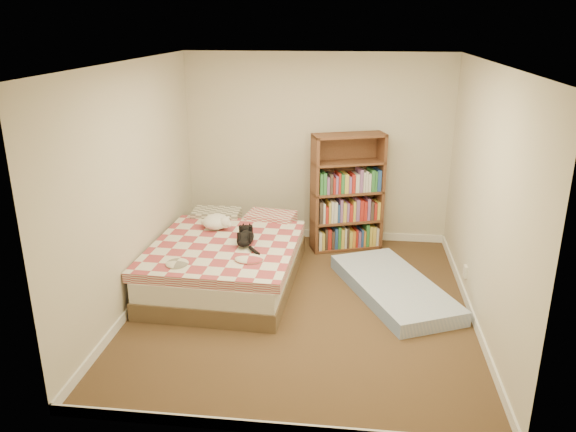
# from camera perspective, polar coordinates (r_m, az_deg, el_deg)

# --- Properties ---
(room) EXTENTS (3.51, 4.01, 2.51)m
(room) POSITION_cam_1_polar(r_m,az_deg,el_deg) (5.59, 1.54, 1.88)
(room) COLOR #492F1F
(room) RESTS_ON ground
(bed) EXTENTS (1.65, 2.21, 0.58)m
(bed) POSITION_cam_1_polar(r_m,az_deg,el_deg) (6.54, -6.05, -4.33)
(bed) COLOR brown
(bed) RESTS_ON room
(bookshelf) EXTENTS (1.02, 0.60, 1.53)m
(bookshelf) POSITION_cam_1_polar(r_m,az_deg,el_deg) (7.37, 6.00, 0.92)
(bookshelf) COLOR #51291B
(bookshelf) RESTS_ON room
(floor_mattress) EXTENTS (1.44, 1.91, 0.16)m
(floor_mattress) POSITION_cam_1_polar(r_m,az_deg,el_deg) (6.35, 10.66, -7.16)
(floor_mattress) COLOR #7895C9
(floor_mattress) RESTS_ON room
(black_cat) EXTENTS (0.26, 0.69, 0.16)m
(black_cat) POSITION_cam_1_polar(r_m,az_deg,el_deg) (6.26, -4.26, -2.15)
(black_cat) COLOR black
(black_cat) RESTS_ON bed
(white_dog) EXTENTS (0.40, 0.43, 0.17)m
(white_dog) POSITION_cam_1_polar(r_m,az_deg,el_deg) (6.72, -7.27, -0.59)
(white_dog) COLOR white
(white_dog) RESTS_ON bed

